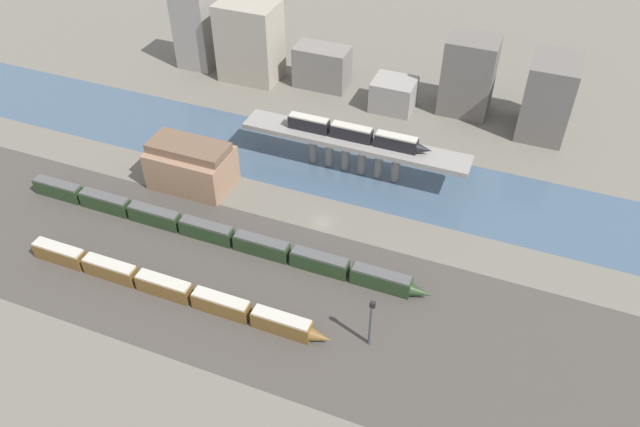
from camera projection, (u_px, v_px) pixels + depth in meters
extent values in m
plane|color=#666056|center=(322.00, 222.00, 141.94)|extent=(400.00, 400.00, 0.00)
cube|color=#423D38|center=(278.00, 296.00, 125.02)|extent=(280.00, 42.00, 0.01)
cube|color=#3D5166|center=(353.00, 170.00, 157.09)|extent=(320.00, 25.95, 0.01)
cube|color=gray|center=(354.00, 142.00, 151.48)|extent=(56.92, 7.81, 1.29)
cylinder|color=gray|center=(313.00, 148.00, 157.50)|extent=(2.06, 2.06, 7.97)
cylinder|color=gray|center=(329.00, 152.00, 156.30)|extent=(2.06, 2.06, 7.97)
cylinder|color=gray|center=(345.00, 155.00, 155.10)|extent=(2.06, 2.06, 7.97)
cylinder|color=gray|center=(362.00, 159.00, 153.89)|extent=(2.06, 2.06, 7.97)
cylinder|color=gray|center=(379.00, 163.00, 152.69)|extent=(2.06, 2.06, 7.97)
cylinder|color=gray|center=(396.00, 167.00, 151.49)|extent=(2.06, 2.06, 7.97)
cube|color=black|center=(309.00, 124.00, 153.34)|extent=(10.26, 2.64, 3.18)
cube|color=#B7B2A3|center=(309.00, 118.00, 152.17)|extent=(9.85, 2.43, 0.40)
cube|color=black|center=(352.00, 133.00, 150.24)|extent=(10.26, 2.64, 3.18)
cube|color=#B7B2A3|center=(352.00, 127.00, 149.07)|extent=(9.85, 2.43, 0.40)
cube|color=black|center=(396.00, 143.00, 147.14)|extent=(10.26, 2.64, 3.18)
cube|color=#B7B2A3|center=(397.00, 136.00, 145.97)|extent=(9.85, 2.43, 0.40)
cone|color=black|center=(425.00, 149.00, 145.32)|extent=(3.59, 2.37, 2.37)
cube|color=brown|center=(60.00, 254.00, 131.55)|extent=(11.80, 2.91, 3.62)
cube|color=#B7B2A3|center=(57.00, 247.00, 130.24)|extent=(11.33, 2.68, 0.40)
cube|color=brown|center=(111.00, 270.00, 127.98)|extent=(11.80, 2.91, 3.62)
cube|color=#B7B2A3|center=(109.00, 263.00, 126.67)|extent=(11.33, 2.68, 0.40)
cube|color=brown|center=(165.00, 287.00, 124.41)|extent=(11.80, 2.91, 3.62)
cube|color=#B7B2A3|center=(163.00, 280.00, 123.10)|extent=(11.33, 2.68, 0.40)
cube|color=brown|center=(221.00, 305.00, 120.85)|extent=(11.80, 2.91, 3.62)
cube|color=#B7B2A3|center=(220.00, 298.00, 119.54)|extent=(11.33, 2.68, 0.40)
cube|color=brown|center=(282.00, 324.00, 117.28)|extent=(11.80, 2.91, 3.62)
cube|color=#B7B2A3|center=(281.00, 317.00, 115.97)|extent=(11.33, 2.68, 0.40)
cone|color=brown|center=(321.00, 337.00, 115.18)|extent=(4.13, 2.62, 2.62)
cube|color=#23381E|center=(59.00, 190.00, 148.01)|extent=(12.44, 2.88, 3.69)
cube|color=#4C4C4C|center=(56.00, 183.00, 146.68)|extent=(11.95, 2.65, 0.40)
cube|color=#23381E|center=(106.00, 203.00, 144.30)|extent=(12.44, 2.88, 3.69)
cube|color=#4C4C4C|center=(104.00, 196.00, 142.97)|extent=(11.95, 2.65, 0.40)
cube|color=#23381E|center=(155.00, 217.00, 140.60)|extent=(12.44, 2.88, 3.69)
cube|color=#4C4C4C|center=(153.00, 210.00, 139.26)|extent=(11.95, 2.65, 0.40)
cube|color=#23381E|center=(207.00, 231.00, 136.89)|extent=(12.44, 2.88, 3.69)
cube|color=#4C4C4C|center=(206.00, 225.00, 135.55)|extent=(11.95, 2.65, 0.40)
cube|color=#23381E|center=(262.00, 247.00, 133.18)|extent=(12.44, 2.88, 3.69)
cube|color=#4C4C4C|center=(261.00, 240.00, 131.84)|extent=(11.95, 2.65, 0.40)
cube|color=#23381E|center=(320.00, 263.00, 129.47)|extent=(12.44, 2.88, 3.69)
cube|color=#4C4C4C|center=(320.00, 256.00, 128.14)|extent=(11.95, 2.65, 0.40)
cube|color=#23381E|center=(381.00, 280.00, 125.76)|extent=(12.44, 2.88, 3.69)
cube|color=#4C4C4C|center=(382.00, 273.00, 124.43)|extent=(11.95, 2.65, 0.40)
cone|color=#23381E|center=(421.00, 292.00, 123.55)|extent=(4.36, 2.59, 2.59)
cube|color=#937056|center=(192.00, 168.00, 149.90)|extent=(19.26, 12.32, 9.51)
cube|color=brown|center=(188.00, 148.00, 146.11)|extent=(18.87, 8.62, 2.09)
cylinder|color=#4C4C51|center=(371.00, 326.00, 112.83)|extent=(0.73, 0.73, 10.28)
cube|color=black|center=(373.00, 305.00, 109.08)|extent=(1.00, 0.70, 1.20)
cube|color=gray|center=(196.00, 29.00, 191.99)|extent=(11.06, 9.56, 23.95)
cube|color=gray|center=(250.00, 41.00, 186.14)|extent=(17.48, 12.72, 23.53)
cube|color=slate|center=(322.00, 67.00, 185.72)|extent=(16.04, 8.80, 12.35)
cube|color=gray|center=(393.00, 94.00, 176.89)|extent=(11.84, 10.24, 8.81)
cube|color=#605B56|center=(469.00, 76.00, 171.82)|extent=(13.66, 11.33, 21.81)
cube|color=#605B56|center=(548.00, 97.00, 163.72)|extent=(12.15, 15.86, 21.12)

